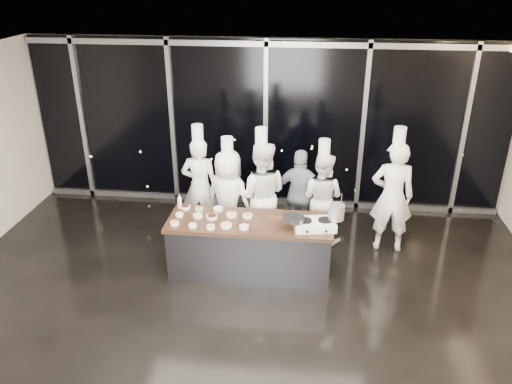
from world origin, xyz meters
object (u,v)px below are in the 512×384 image
Objects in this scene: stock_pot at (336,212)px; guest at (300,195)px; chef_far_left at (200,186)px; frying_pan at (293,218)px; chef_center at (261,194)px; chef_right at (321,197)px; chef_side at (392,196)px; chef_left at (228,198)px; stove at (315,224)px; demo_counter at (250,247)px.

stock_pot is 0.14× the size of guest.
chef_far_left reaches higher than stock_pot.
chef_center is at bearing 109.62° from frying_pan.
chef_center is at bearing 38.67° from chef_right.
chef_center is at bearing 3.16° from chef_side.
chef_left is at bearing 128.33° from frying_pan.
stove is at bearing 130.68° from chef_center.
chef_left reaches higher than stove.
chef_left is 1.18× the size of guest.
frying_pan is 0.27× the size of chef_side.
demo_counter is 4.32× the size of frying_pan.
chef_side is (0.94, 1.05, -0.19)m from stock_pot.
stock_pot is (1.26, -0.06, 0.70)m from demo_counter.
guest is (1.18, 0.33, -0.04)m from chef_left.
chef_center is 0.97× the size of chef_side.
chef_side reaches higher than chef_right.
stock_pot is 2.59m from chef_far_left.
chef_center reaches higher than chef_far_left.
stove is 0.30× the size of chef_side.
chef_right is at bearing 63.51° from frying_pan.
demo_counter is 3.87× the size of stove.
chef_far_left is at bearing -7.84° from chef_left.
chef_side is at bearing 179.38° from chef_far_left.
chef_side is at bearing 24.33° from demo_counter.
chef_right reaches higher than stock_pot.
chef_far_left is 1.12m from chef_center.
stock_pot is 1.43m from chef_side.
stock_pot is at bearing 122.06° from chef_right.
chef_right is at bearing 98.63° from stock_pot.
chef_far_left is at bearing 130.49° from demo_counter.
chef_center reaches higher than stock_pot.
stove is 0.31× the size of chef_center.
demo_counter is at bearing 157.11° from frying_pan.
demo_counter is 2.47m from chef_side.
chef_right reaches higher than guest.
guest is at bearing 113.29° from stock_pot.
stove is 1.35m from chef_center.
guest is 0.36m from chef_right.
chef_left reaches higher than frying_pan.
chef_side is at bearing -155.46° from chef_left.
chef_far_left is 0.97× the size of chef_center.
frying_pan is 1.42m from chef_right.
guest reaches higher than demo_counter.
guest is at bearing -7.40° from chef_side.
stove is 1.73m from chef_left.
stove is at bearing 42.35° from chef_side.
stock_pot reaches higher than stove.
chef_center is at bearing -155.24° from chef_left.
frying_pan reaches higher than stove.
chef_far_left is 1.73m from guest.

